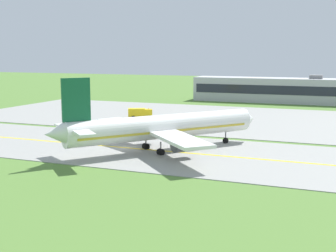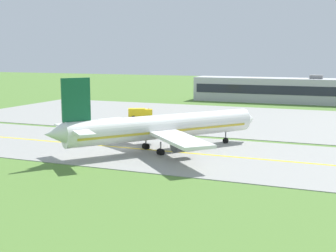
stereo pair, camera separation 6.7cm
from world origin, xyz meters
The scene contains 7 objects.
ground_plane centered at (0.00, 0.00, 0.00)m, with size 500.00×500.00×0.00m, color #517A33.
taxiway_strip centered at (0.00, 0.00, 0.05)m, with size 240.00×28.00×0.10m, color gray.
apron_pad centered at (10.00, 42.00, 0.05)m, with size 140.00×52.00×0.10m, color gray.
taxiway_centreline centered at (0.00, 0.00, 0.11)m, with size 220.00×0.60×0.01m, color yellow.
airplane_lead centered at (6.86, -0.14, 4.13)m, with size 29.22×33.49×12.70m.
service_truck_baggage centered at (-13.28, 33.96, 1.53)m, with size 6.30×4.40×2.60m.
terminal_building centered at (13.17, 86.92, 4.08)m, with size 57.36×10.55×9.32m.
Camera 1 is at (36.44, -70.02, 16.33)m, focal length 49.42 mm.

